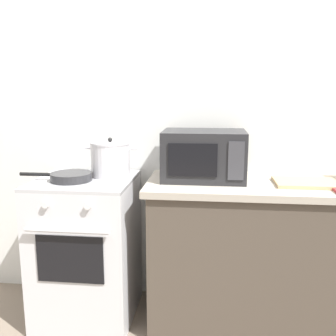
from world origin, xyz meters
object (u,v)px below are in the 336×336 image
at_px(frying_pan, 70,177).
at_px(microwave, 204,155).
at_px(stock_pot, 111,159).
at_px(cutting_board, 306,183).
at_px(stove, 87,248).

xyz_separation_m(frying_pan, microwave, (0.80, 0.14, 0.12)).
height_order(stock_pot, cutting_board, stock_pot).
xyz_separation_m(stove, stock_pot, (0.15, 0.10, 0.57)).
height_order(stock_pot, frying_pan, stock_pot).
relative_size(stove, microwave, 1.84).
bearing_deg(frying_pan, stock_pot, 36.80).
relative_size(stock_pot, cutting_board, 0.94).
height_order(microwave, cutting_board, microwave).
relative_size(frying_pan, microwave, 0.90).
relative_size(microwave, cutting_board, 1.39).
xyz_separation_m(stove, cutting_board, (1.34, 0.00, 0.47)).
bearing_deg(microwave, stock_pot, 178.16).
bearing_deg(stove, microwave, 6.13).
height_order(stove, frying_pan, frying_pan).
relative_size(stock_pot, microwave, 0.68).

